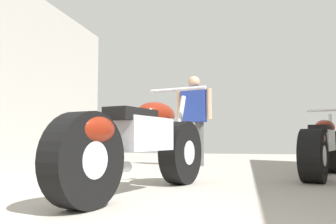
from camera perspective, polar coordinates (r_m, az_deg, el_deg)
name	(u,v)px	position (r m, az deg, el deg)	size (l,w,h in m)	color
ground_plane	(197,185)	(3.69, 4.79, -11.91)	(16.04, 16.04, 0.00)	#9E998E
motorcycle_maroon_cruiser	(140,144)	(3.03, -4.61, -5.27)	(0.89, 2.16, 1.02)	black
motorcycle_black_naked	(322,148)	(4.79, 24.03, -5.38)	(0.92, 1.90, 0.91)	black
mechanic_in_blue	(194,115)	(6.33, 4.30, -0.44)	(0.66, 0.26, 1.63)	#4C4C4C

